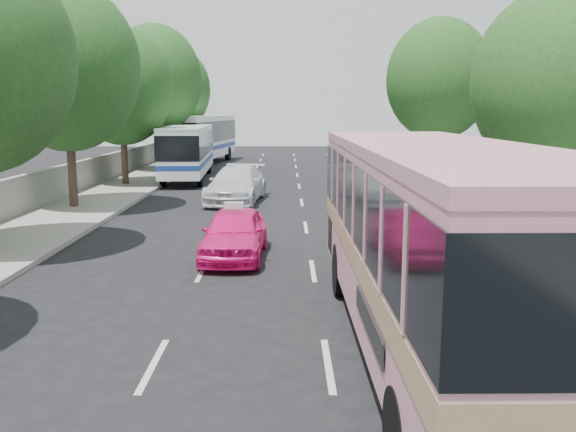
{
  "coord_description": "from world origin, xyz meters",
  "views": [
    {
      "loc": [
        0.31,
        -11.51,
        4.16
      ],
      "look_at": [
        0.35,
        3.21,
        1.6
      ],
      "focal_mm": 38.0,
      "sensor_mm": 36.0,
      "label": 1
    }
  ],
  "objects_px": {
    "pink_bus": "(438,226)",
    "tour_coach_front": "(188,147)",
    "pink_taxi": "(234,233)",
    "tour_coach_rear": "(202,135)",
    "white_pickup": "(236,185)"
  },
  "relations": [
    {
      "from": "pink_bus",
      "to": "tour_coach_front",
      "type": "xyz_separation_m",
      "value": [
        -8.53,
        27.02,
        -0.32
      ]
    },
    {
      "from": "pink_bus",
      "to": "pink_taxi",
      "type": "height_order",
      "value": "pink_bus"
    },
    {
      "from": "pink_bus",
      "to": "pink_taxi",
      "type": "relative_size",
      "value": 2.71
    },
    {
      "from": "pink_taxi",
      "to": "tour_coach_front",
      "type": "height_order",
      "value": "tour_coach_front"
    },
    {
      "from": "pink_taxi",
      "to": "tour_coach_rear",
      "type": "height_order",
      "value": "tour_coach_rear"
    },
    {
      "from": "tour_coach_front",
      "to": "tour_coach_rear",
      "type": "relative_size",
      "value": 0.85
    },
    {
      "from": "pink_bus",
      "to": "white_pickup",
      "type": "xyz_separation_m",
      "value": [
        -4.86,
        17.71,
        -1.46
      ]
    },
    {
      "from": "tour_coach_front",
      "to": "white_pickup",
      "type": "bearing_deg",
      "value": -71.61
    },
    {
      "from": "white_pickup",
      "to": "tour_coach_front",
      "type": "relative_size",
      "value": 0.51
    },
    {
      "from": "white_pickup",
      "to": "tour_coach_front",
      "type": "distance_m",
      "value": 10.08
    },
    {
      "from": "pink_taxi",
      "to": "tour_coach_front",
      "type": "xyz_separation_m",
      "value": [
        -4.5,
        20.08,
        1.22
      ]
    },
    {
      "from": "tour_coach_front",
      "to": "tour_coach_rear",
      "type": "height_order",
      "value": "tour_coach_rear"
    },
    {
      "from": "pink_taxi",
      "to": "tour_coach_rear",
      "type": "relative_size",
      "value": 0.33
    },
    {
      "from": "tour_coach_rear",
      "to": "tour_coach_front",
      "type": "bearing_deg",
      "value": -79.48
    },
    {
      "from": "pink_bus",
      "to": "white_pickup",
      "type": "distance_m",
      "value": 18.42
    }
  ]
}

